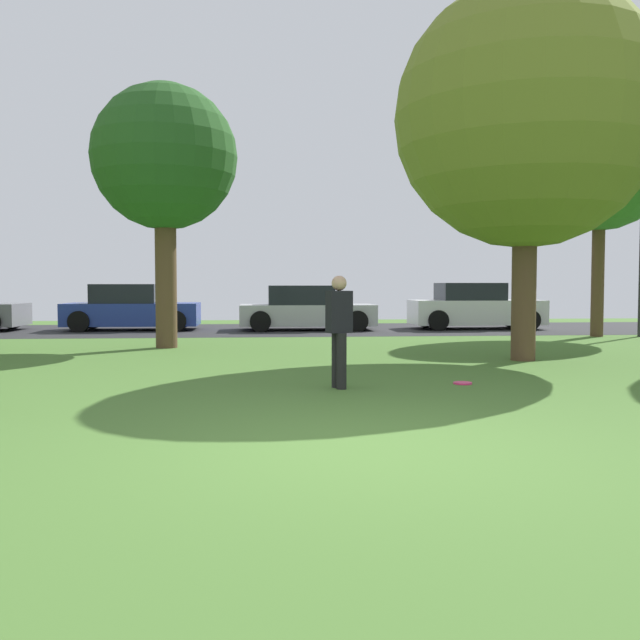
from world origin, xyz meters
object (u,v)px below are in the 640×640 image
Objects in this scene: parked_car_blue at (131,309)px; birch_tree_lone at (165,159)px; oak_tree_left at (600,159)px; parked_car_silver at (305,310)px; frisbee_disc at (463,383)px; parked_car_white at (475,308)px; person_thrower at (339,327)px; oak_tree_right at (526,117)px.

birch_tree_lone is at bearing -72.91° from parked_car_blue.
parked_car_blue is (-13.30, 3.87, -4.21)m from oak_tree_left.
parked_car_blue is 5.49m from parked_car_silver.
parked_car_blue is at bearing 107.09° from birch_tree_lone.
parked_car_white reaches higher than frisbee_disc.
parked_car_silver is at bearing -109.93° from person_thrower.
frisbee_disc is at bearing -108.31° from parked_car_white.
oak_tree_left reaches higher than frisbee_disc.
oak_tree_left is at bearing -23.82° from parked_car_silver.
oak_tree_left is 1.63× the size of parked_car_silver.
frisbee_disc is (1.83, 0.26, -0.84)m from person_thrower.
birch_tree_lone is 3.80× the size of person_thrower.
parked_car_silver is (5.47, -0.42, -0.02)m from parked_car_blue.
parked_car_blue is 0.98× the size of parked_car_white.
oak_tree_right is 10.14m from parked_car_white.
person_thrower is at bearing -68.07° from parked_car_blue.
person_thrower is (3.20, -6.47, -3.39)m from birch_tree_lone.
person_thrower is 2.03m from frisbee_disc.
oak_tree_right is 4.51× the size of person_thrower.
frisbee_disc is at bearing -124.73° from oak_tree_right.
oak_tree_left is at bearing -151.03° from person_thrower.
parked_car_white reaches higher than parked_car_silver.
oak_tree_left is at bearing -16.23° from parked_car_blue.
oak_tree_right is 13.66m from parked_car_blue.
oak_tree_right reaches higher than parked_car_white.
person_thrower is at bearing -172.02° from frisbee_disc.
birch_tree_lone is 7.97m from person_thrower.
parked_car_white is (10.96, -0.35, 0.02)m from parked_car_blue.
birch_tree_lone is 11.64m from oak_tree_left.
oak_tree_right is 1.67× the size of parked_car_silver.
person_thrower is 0.37× the size of parked_car_white.
oak_tree_left reaches higher than parked_car_white.
oak_tree_right is 1.68× the size of parked_car_white.
birch_tree_lone is 9.04m from frisbee_disc.
oak_tree_right is at bearing -102.07° from parked_car_white.
birch_tree_lone is 7.46m from parked_car_blue.
parked_car_silver is (0.35, 12.31, -0.22)m from person_thrower.
person_thrower is 5.77× the size of frisbee_disc.
oak_tree_left is 4.41× the size of person_thrower.
frisbee_disc is at bearing -126.44° from oak_tree_left.
oak_tree_left is 1.64× the size of parked_car_white.
person_thrower reaches higher than parked_car_white.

